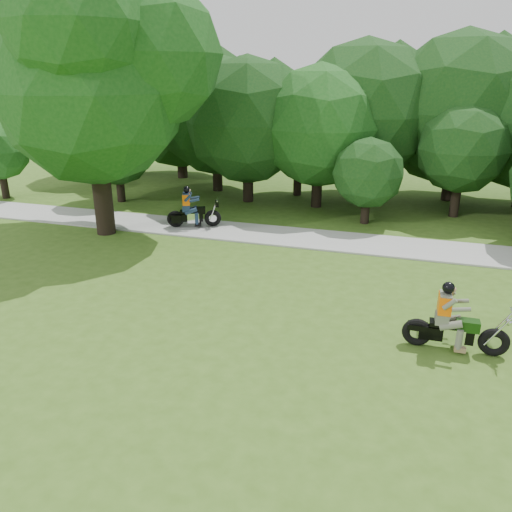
# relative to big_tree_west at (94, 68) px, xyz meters

# --- Properties ---
(ground) EXTENTS (100.00, 100.00, 0.00)m
(ground) POSITION_rel_big_tree_west_xyz_m (10.54, -6.85, -5.76)
(ground) COLOR #395B1A
(ground) RESTS_ON ground
(walkway) EXTENTS (60.00, 2.20, 0.06)m
(walkway) POSITION_rel_big_tree_west_xyz_m (10.54, 1.15, -5.73)
(walkway) COLOR #9A9A95
(walkway) RESTS_ON ground
(tree_line) EXTENTS (40.52, 12.48, 7.68)m
(tree_line) POSITION_rel_big_tree_west_xyz_m (11.09, 7.87, -2.05)
(tree_line) COLOR black
(tree_line) RESTS_ON ground
(big_tree_west) EXTENTS (8.64, 6.56, 9.96)m
(big_tree_west) POSITION_rel_big_tree_west_xyz_m (0.00, 0.00, 0.00)
(big_tree_west) COLOR black
(big_tree_west) RESTS_ON ground
(chopper_motorcycle) EXTENTS (2.18, 0.58, 1.56)m
(chopper_motorcycle) POSITION_rel_big_tree_west_xyz_m (11.76, -5.38, -5.18)
(chopper_motorcycle) COLOR black
(chopper_motorcycle) RESTS_ON ground
(touring_motorcycle) EXTENTS (1.98, 1.17, 1.57)m
(touring_motorcycle) POSITION_rel_big_tree_west_xyz_m (2.79, 1.14, -5.13)
(touring_motorcycle) COLOR black
(touring_motorcycle) RESTS_ON walkway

